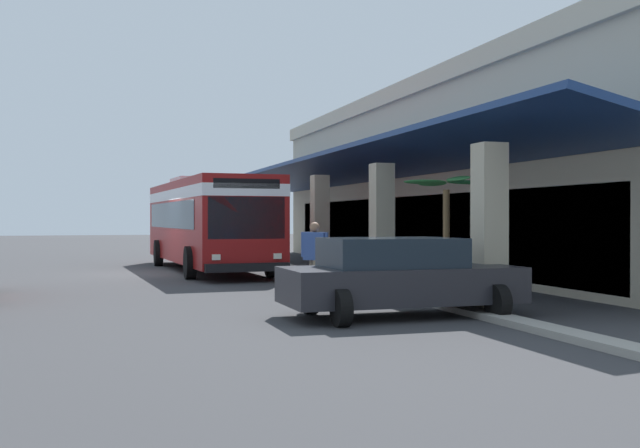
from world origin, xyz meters
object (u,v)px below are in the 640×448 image
object	(u,v)px
parked_sedan_charcoal	(399,277)
pedestrian	(315,255)
potted_palm	(446,262)
transit_bus	(207,218)

from	to	relation	value
parked_sedan_charcoal	pedestrian	bearing A→B (deg)	-172.78
pedestrian	potted_palm	world-z (taller)	potted_palm
transit_bus	parked_sedan_charcoal	xyz separation A→B (m)	(13.46, 1.52, -1.10)
parked_sedan_charcoal	potted_palm	xyz separation A→B (m)	(-3.28, 2.65, 0.04)
potted_palm	pedestrian	bearing A→B (deg)	-99.19
transit_bus	parked_sedan_charcoal	distance (m)	13.59
transit_bus	parked_sedan_charcoal	world-z (taller)	transit_bus
parked_sedan_charcoal	pedestrian	xyz separation A→B (m)	(-3.79, -0.48, 0.24)
parked_sedan_charcoal	pedestrian	size ratio (longest dim) A/B	2.52
parked_sedan_charcoal	pedestrian	world-z (taller)	pedestrian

